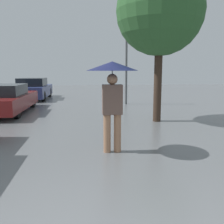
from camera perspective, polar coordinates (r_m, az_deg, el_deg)
pedestrian at (r=5.13m, az=0.07°, el=7.08°), size 1.07×1.07×1.90m
parked_car_middle at (r=11.19m, az=-23.44°, el=2.70°), size 1.87×4.53×1.18m
parked_car_farthest at (r=16.29m, az=-17.54°, el=4.99°), size 1.78×4.33×1.29m
tree at (r=8.79m, az=10.89°, el=21.59°), size 2.84×2.84×5.04m
street_lamp at (r=12.98m, az=3.30°, el=12.38°), size 0.26×0.26×4.01m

